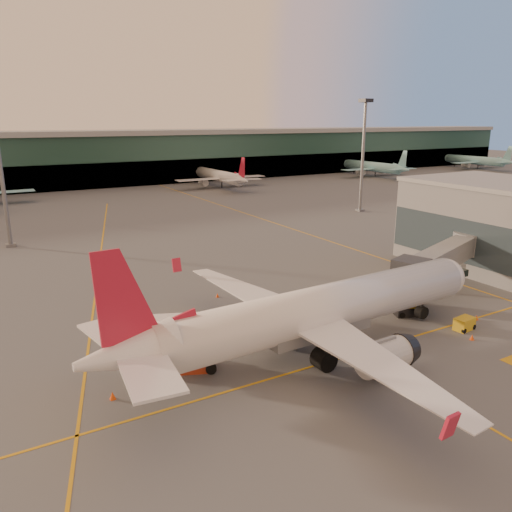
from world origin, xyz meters
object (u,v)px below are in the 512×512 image
main_airplane (314,313)px  catering_truck (185,340)px  pushback_tug (409,309)px  gpu_cart (464,324)px

main_airplane → catering_truck: size_ratio=6.29×
pushback_tug → catering_truck: bearing=-159.4°
main_airplane → gpu_cart: bearing=-13.6°
main_airplane → catering_truck: 11.85m
main_airplane → catering_truck: (-11.29, 3.30, -1.41)m
main_airplane → gpu_cart: size_ratio=17.59×
main_airplane → pushback_tug: size_ratio=11.43×
gpu_cart → main_airplane: bearing=162.4°
catering_truck → pushback_tug: 26.50m
main_airplane → catering_truck: bearing=161.2°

